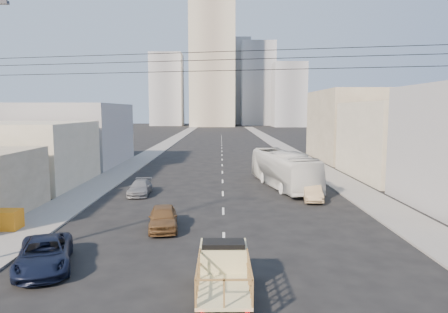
{
  "coord_description": "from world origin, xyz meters",
  "views": [
    {
      "loc": [
        -0.16,
        -13.73,
        7.1
      ],
      "look_at": [
        0.08,
        17.57,
        3.5
      ],
      "focal_mm": 32.0,
      "sensor_mm": 36.0,
      "label": 1
    }
  ],
  "objects_px": {
    "sedan_brown": "(163,217)",
    "crate_stack": "(4,220)",
    "sedan_grey": "(140,188)",
    "navy_pickup": "(44,254)",
    "city_bus": "(283,169)",
    "flatbed_pickup": "(224,269)",
    "sedan_tan": "(312,192)"
  },
  "relations": [
    {
      "from": "navy_pickup",
      "to": "sedan_brown",
      "type": "distance_m",
      "value": 7.52
    },
    {
      "from": "sedan_grey",
      "to": "flatbed_pickup",
      "type": "bearing_deg",
      "value": -71.1
    },
    {
      "from": "sedan_brown",
      "to": "crate_stack",
      "type": "height_order",
      "value": "sedan_brown"
    },
    {
      "from": "navy_pickup",
      "to": "crate_stack",
      "type": "height_order",
      "value": "navy_pickup"
    },
    {
      "from": "navy_pickup",
      "to": "city_bus",
      "type": "height_order",
      "value": "city_bus"
    },
    {
      "from": "sedan_grey",
      "to": "sedan_brown",
      "type": "bearing_deg",
      "value": -72.64
    },
    {
      "from": "city_bus",
      "to": "sedan_brown",
      "type": "distance_m",
      "value": 16.25
    },
    {
      "from": "sedan_brown",
      "to": "crate_stack",
      "type": "relative_size",
      "value": 2.31
    },
    {
      "from": "flatbed_pickup",
      "to": "city_bus",
      "type": "bearing_deg",
      "value": 75.47
    },
    {
      "from": "city_bus",
      "to": "sedan_tan",
      "type": "height_order",
      "value": "city_bus"
    },
    {
      "from": "flatbed_pickup",
      "to": "navy_pickup",
      "type": "bearing_deg",
      "value": 160.83
    },
    {
      "from": "sedan_tan",
      "to": "crate_stack",
      "type": "distance_m",
      "value": 21.61
    },
    {
      "from": "sedan_tan",
      "to": "navy_pickup",
      "type": "bearing_deg",
      "value": -131.99
    },
    {
      "from": "sedan_grey",
      "to": "crate_stack",
      "type": "distance_m",
      "value": 11.88
    },
    {
      "from": "navy_pickup",
      "to": "crate_stack",
      "type": "relative_size",
      "value": 2.72
    },
    {
      "from": "flatbed_pickup",
      "to": "sedan_grey",
      "type": "height_order",
      "value": "flatbed_pickup"
    },
    {
      "from": "city_bus",
      "to": "sedan_tan",
      "type": "relative_size",
      "value": 3.08
    },
    {
      "from": "navy_pickup",
      "to": "sedan_brown",
      "type": "xyz_separation_m",
      "value": [
        4.49,
        6.03,
        0.03
      ]
    },
    {
      "from": "navy_pickup",
      "to": "sedan_tan",
      "type": "xyz_separation_m",
      "value": [
        15.22,
        13.67,
        -0.04
      ]
    },
    {
      "from": "navy_pickup",
      "to": "crate_stack",
      "type": "bearing_deg",
      "value": 112.03
    },
    {
      "from": "navy_pickup",
      "to": "sedan_grey",
      "type": "height_order",
      "value": "navy_pickup"
    },
    {
      "from": "city_bus",
      "to": "flatbed_pickup",
      "type": "bearing_deg",
      "value": -115.29
    },
    {
      "from": "city_bus",
      "to": "crate_stack",
      "type": "distance_m",
      "value": 23.12
    },
    {
      "from": "navy_pickup",
      "to": "sedan_grey",
      "type": "relative_size",
      "value": 1.18
    },
    {
      "from": "flatbed_pickup",
      "to": "crate_stack",
      "type": "height_order",
      "value": "flatbed_pickup"
    },
    {
      "from": "flatbed_pickup",
      "to": "sedan_brown",
      "type": "height_order",
      "value": "flatbed_pickup"
    },
    {
      "from": "navy_pickup",
      "to": "crate_stack",
      "type": "xyz_separation_m",
      "value": [
        -4.87,
        5.7,
        0.01
      ]
    },
    {
      "from": "flatbed_pickup",
      "to": "crate_stack",
      "type": "distance_m",
      "value": 15.49
    },
    {
      "from": "flatbed_pickup",
      "to": "crate_stack",
      "type": "relative_size",
      "value": 2.45
    },
    {
      "from": "sedan_grey",
      "to": "crate_stack",
      "type": "bearing_deg",
      "value": -121.63
    },
    {
      "from": "sedan_grey",
      "to": "city_bus",
      "type": "bearing_deg",
      "value": 13.25
    },
    {
      "from": "sedan_brown",
      "to": "sedan_grey",
      "type": "bearing_deg",
      "value": 101.62
    }
  ]
}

